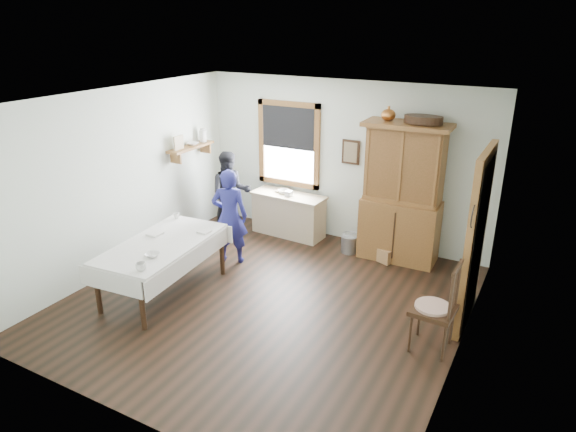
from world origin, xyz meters
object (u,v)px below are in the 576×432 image
(wicker_basket, at_px, (383,253))
(figure_dark, at_px, (231,196))
(dining_table, at_px, (164,268))
(pail, at_px, (349,244))
(woman_blue, at_px, (230,220))
(spindle_chair, at_px, (434,306))
(work_counter, at_px, (289,215))
(china_hutch, at_px, (402,194))

(wicker_basket, relative_size, figure_dark, 0.27)
(dining_table, height_order, pail, dining_table)
(dining_table, xyz_separation_m, woman_blue, (0.24, 1.27, 0.31))
(pail, xyz_separation_m, wicker_basket, (0.59, -0.00, -0.03))
(dining_table, xyz_separation_m, spindle_chair, (3.58, 0.47, 0.18))
(pail, height_order, wicker_basket, pail)
(woman_blue, distance_m, figure_dark, 1.15)
(spindle_chair, bearing_deg, dining_table, -169.49)
(work_counter, distance_m, woman_blue, 1.43)
(dining_table, bearing_deg, pail, 54.41)
(pail, xyz_separation_m, figure_dark, (-2.15, -0.23, 0.54))
(figure_dark, bearing_deg, dining_table, -117.27)
(wicker_basket, bearing_deg, figure_dark, -175.24)
(dining_table, bearing_deg, wicker_basket, 46.29)
(spindle_chair, bearing_deg, china_hutch, 119.30)
(china_hutch, distance_m, woman_blue, 2.67)
(work_counter, relative_size, figure_dark, 0.95)
(dining_table, distance_m, woman_blue, 1.33)
(pail, distance_m, woman_blue, 2.00)
(work_counter, bearing_deg, pail, -4.77)
(work_counter, height_order, china_hutch, china_hutch)
(spindle_chair, bearing_deg, work_counter, 147.65)
(pail, bearing_deg, work_counter, 171.82)
(china_hutch, height_order, figure_dark, china_hutch)
(spindle_chair, xyz_separation_m, figure_dark, (-3.97, 1.75, 0.13))
(work_counter, bearing_deg, wicker_basket, -2.22)
(pail, bearing_deg, figure_dark, -173.88)
(china_hutch, relative_size, wicker_basket, 5.80)
(pail, bearing_deg, wicker_basket, -0.23)
(dining_table, xyz_separation_m, wicker_basket, (2.34, 2.45, -0.27))
(work_counter, distance_m, figure_dark, 1.06)
(dining_table, xyz_separation_m, figure_dark, (-0.40, 2.22, 0.30))
(dining_table, bearing_deg, spindle_chair, 7.50)
(dining_table, bearing_deg, figure_dark, 100.10)
(work_counter, bearing_deg, china_hutch, 2.93)
(china_hutch, relative_size, dining_table, 1.14)
(work_counter, height_order, wicker_basket, work_counter)
(dining_table, height_order, wicker_basket, dining_table)
(dining_table, distance_m, pail, 3.03)
(work_counter, xyz_separation_m, dining_table, (-0.53, -2.63, 0.01))
(china_hutch, xyz_separation_m, figure_dark, (-2.91, -0.39, -0.40))
(spindle_chair, bearing_deg, figure_dark, 159.19)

